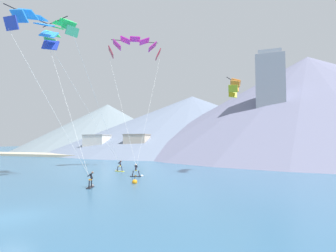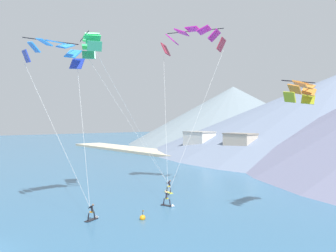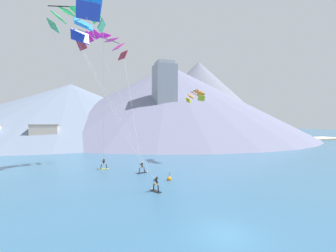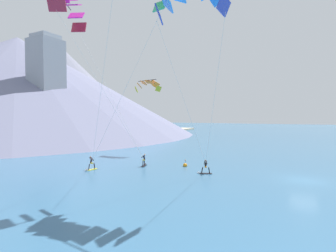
{
  "view_description": "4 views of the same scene",
  "coord_description": "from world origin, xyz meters",
  "px_view_note": "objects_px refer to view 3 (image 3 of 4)",
  "views": [
    {
      "loc": [
        14.15,
        -11.72,
        4.52
      ],
      "look_at": [
        3.85,
        16.93,
        6.31
      ],
      "focal_mm": 28.0,
      "sensor_mm": 36.0,
      "label": 1
    },
    {
      "loc": [
        26.27,
        -4.06,
        9.32
      ],
      "look_at": [
        0.04,
        17.89,
        8.78
      ],
      "focal_mm": 35.0,
      "sensor_mm": 36.0,
      "label": 2
    },
    {
      "loc": [
        -8.39,
        -12.33,
        7.3
      ],
      "look_at": [
        1.66,
        15.66,
        6.72
      ],
      "focal_mm": 24.0,
      "sensor_mm": 36.0,
      "label": 3
    },
    {
      "loc": [
        -30.08,
        0.08,
        6.63
      ],
      "look_at": [
        -2.97,
        14.2,
        5.44
      ],
      "focal_mm": 28.0,
      "sensor_mm": 36.0,
      "label": 4
    }
  ],
  "objects_px": {
    "kitesurfer_near_trail": "(143,169)",
    "parafoil_kite_distant_high_outer": "(196,95)",
    "kitesurfer_mid_center": "(102,166)",
    "parafoil_kite_near_lead": "(87,15)",
    "race_marker_buoy": "(169,179)",
    "parafoil_kite_near_trail": "(104,43)",
    "kitesurfer_near_lead": "(155,187)",
    "parafoil_kite_mid_center": "(77,18)"
  },
  "relations": [
    {
      "from": "kitesurfer_near_trail",
      "to": "parafoil_kite_distant_high_outer",
      "type": "distance_m",
      "value": 17.86
    },
    {
      "from": "kitesurfer_mid_center",
      "to": "parafoil_kite_near_lead",
      "type": "relative_size",
      "value": 0.11
    },
    {
      "from": "kitesurfer_mid_center",
      "to": "race_marker_buoy",
      "type": "relative_size",
      "value": 1.75
    },
    {
      "from": "kitesurfer_near_trail",
      "to": "race_marker_buoy",
      "type": "relative_size",
      "value": 1.74
    },
    {
      "from": "parafoil_kite_distant_high_outer",
      "to": "parafoil_kite_near_trail",
      "type": "bearing_deg",
      "value": 174.32
    },
    {
      "from": "parafoil_kite_near_lead",
      "to": "parafoil_kite_distant_high_outer",
      "type": "bearing_deg",
      "value": 40.61
    },
    {
      "from": "parafoil_kite_near_lead",
      "to": "parafoil_kite_distant_high_outer",
      "type": "relative_size",
      "value": 3.21
    },
    {
      "from": "kitesurfer_mid_center",
      "to": "parafoil_kite_near_lead",
      "type": "height_order",
      "value": "parafoil_kite_near_lead"
    },
    {
      "from": "kitesurfer_mid_center",
      "to": "race_marker_buoy",
      "type": "height_order",
      "value": "kitesurfer_mid_center"
    },
    {
      "from": "kitesurfer_mid_center",
      "to": "parafoil_kite_near_trail",
      "type": "xyz_separation_m",
      "value": [
        0.56,
        3.9,
        20.12
      ]
    },
    {
      "from": "kitesurfer_near_lead",
      "to": "kitesurfer_mid_center",
      "type": "bearing_deg",
      "value": 109.24
    },
    {
      "from": "kitesurfer_near_lead",
      "to": "parafoil_kite_distant_high_outer",
      "type": "height_order",
      "value": "parafoil_kite_distant_high_outer"
    },
    {
      "from": "kitesurfer_mid_center",
      "to": "parafoil_kite_distant_high_outer",
      "type": "bearing_deg",
      "value": 7.59
    },
    {
      "from": "kitesurfer_near_trail",
      "to": "kitesurfer_mid_center",
      "type": "bearing_deg",
      "value": 140.46
    },
    {
      "from": "kitesurfer_near_trail",
      "to": "parafoil_kite_near_trail",
      "type": "distance_m",
      "value": 22.3
    },
    {
      "from": "kitesurfer_near_lead",
      "to": "parafoil_kite_distant_high_outer",
      "type": "relative_size",
      "value": 0.34
    },
    {
      "from": "kitesurfer_near_trail",
      "to": "parafoil_kite_near_lead",
      "type": "xyz_separation_m",
      "value": [
        -7.43,
        -9.68,
        16.33
      ]
    },
    {
      "from": "parafoil_kite_mid_center",
      "to": "parafoil_kite_distant_high_outer",
      "type": "height_order",
      "value": "parafoil_kite_mid_center"
    },
    {
      "from": "parafoil_kite_distant_high_outer",
      "to": "race_marker_buoy",
      "type": "distance_m",
      "value": 19.31
    },
    {
      "from": "kitesurfer_near_trail",
      "to": "parafoil_kite_mid_center",
      "type": "relative_size",
      "value": 0.1
    },
    {
      "from": "parafoil_kite_distant_high_outer",
      "to": "race_marker_buoy",
      "type": "relative_size",
      "value": 5.12
    },
    {
      "from": "kitesurfer_near_lead",
      "to": "parafoil_kite_near_trail",
      "type": "bearing_deg",
      "value": 103.24
    },
    {
      "from": "kitesurfer_near_trail",
      "to": "parafoil_kite_near_lead",
      "type": "relative_size",
      "value": 0.11
    },
    {
      "from": "kitesurfer_near_trail",
      "to": "parafoil_kite_near_trail",
      "type": "xyz_separation_m",
      "value": [
        -4.79,
        8.32,
        20.13
      ]
    },
    {
      "from": "kitesurfer_mid_center",
      "to": "parafoil_kite_near_trail",
      "type": "height_order",
      "value": "parafoil_kite_near_trail"
    },
    {
      "from": "kitesurfer_near_lead",
      "to": "parafoil_kite_near_trail",
      "type": "distance_m",
      "value": 26.61
    },
    {
      "from": "parafoil_kite_near_lead",
      "to": "parafoil_kite_near_trail",
      "type": "distance_m",
      "value": 18.58
    },
    {
      "from": "parafoil_kite_near_lead",
      "to": "parafoil_kite_mid_center",
      "type": "distance_m",
      "value": 5.13
    },
    {
      "from": "kitesurfer_mid_center",
      "to": "race_marker_buoy",
      "type": "bearing_deg",
      "value": -51.49
    },
    {
      "from": "parafoil_kite_near_trail",
      "to": "kitesurfer_mid_center",
      "type": "bearing_deg",
      "value": -98.15
    },
    {
      "from": "kitesurfer_near_lead",
      "to": "parafoil_kite_near_lead",
      "type": "height_order",
      "value": "parafoil_kite_near_lead"
    },
    {
      "from": "kitesurfer_near_trail",
      "to": "parafoil_kite_mid_center",
      "type": "bearing_deg",
      "value": -149.69
    },
    {
      "from": "kitesurfer_near_lead",
      "to": "parafoil_kite_near_trail",
      "type": "relative_size",
      "value": 0.09
    },
    {
      "from": "kitesurfer_mid_center",
      "to": "parafoil_kite_near_trail",
      "type": "distance_m",
      "value": 20.5
    },
    {
      "from": "kitesurfer_near_lead",
      "to": "parafoil_kite_near_lead",
      "type": "xyz_separation_m",
      "value": [
        -6.62,
        -1.11,
        16.37
      ]
    },
    {
      "from": "kitesurfer_mid_center",
      "to": "parafoil_kite_distant_high_outer",
      "type": "height_order",
      "value": "parafoil_kite_distant_high_outer"
    },
    {
      "from": "kitesurfer_near_lead",
      "to": "parafoil_kite_mid_center",
      "type": "distance_m",
      "value": 19.84
    },
    {
      "from": "parafoil_kite_near_lead",
      "to": "parafoil_kite_mid_center",
      "type": "bearing_deg",
      "value": 101.28
    },
    {
      "from": "parafoil_kite_mid_center",
      "to": "kitesurfer_near_lead",
      "type": "bearing_deg",
      "value": -25.91
    },
    {
      "from": "parafoil_kite_distant_high_outer",
      "to": "race_marker_buoy",
      "type": "height_order",
      "value": "parafoil_kite_distant_high_outer"
    },
    {
      "from": "kitesurfer_near_lead",
      "to": "parafoil_kite_near_lead",
      "type": "distance_m",
      "value": 17.69
    },
    {
      "from": "kitesurfer_near_lead",
      "to": "parafoil_kite_near_trail",
      "type": "xyz_separation_m",
      "value": [
        -3.98,
        16.89,
        20.17
      ]
    }
  ]
}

